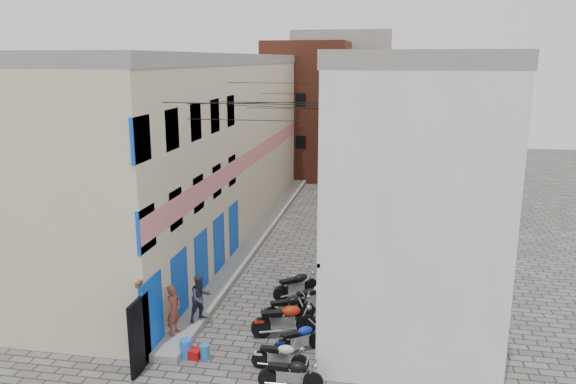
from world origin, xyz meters
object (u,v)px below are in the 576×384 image
Objects in this scene: motorcycle_c at (300,337)px; motorcycle_g at (296,284)px; motorcycle_b at (280,354)px; motorcycle_a at (290,373)px; person_b at (200,298)px; water_jug_far at (186,348)px; water_jug_near at (205,352)px; motorcycle_d at (284,318)px; motorcycle_e at (289,306)px; motorcycle_f at (315,296)px; red_crate at (194,354)px; person_a at (174,310)px.

motorcycle_c is 4.03m from motorcycle_g.
motorcycle_b is 0.87× the size of motorcycle_g.
motorcycle_a is 4.77m from person_b.
person_b is at bearing 95.56° from water_jug_far.
water_jug_far reaches higher than water_jug_near.
motorcycle_b is 3.84m from person_b.
water_jug_near is at bearing -67.90° from motorcycle_d.
motorcycle_e is 4.12× the size of water_jug_near.
motorcycle_b is at bearing -84.12° from person_b.
motorcycle_g is (-0.87, 6.00, 0.04)m from motorcycle_a.
water_jug_near is at bearing -62.06° from motorcycle_g.
water_jug_near is (-2.06, -1.86, -0.40)m from motorcycle_d.
motorcycle_f reaches higher than water_jug_near.
motorcycle_f is at bearing -0.07° from motorcycle_g.
motorcycle_c is 2.89m from water_jug_near.
person_b is (-2.73, -2.91, 0.49)m from motorcycle_g.
red_crate is (-3.17, -3.86, -0.45)m from motorcycle_f.
motorcycle_b is 0.91× the size of motorcycle_e.
motorcycle_f is at bearing 53.99° from water_jug_near.
motorcycle_e is (-0.70, 2.01, 0.04)m from motorcycle_c.
motorcycle_b is 3.14m from motorcycle_e.
person_b reaches higher than red_crate.
water_jug_far is at bearing 180.00° from water_jug_near.
motorcycle_b is at bearing -3.48° from water_jug_far.
motorcycle_d is 2.88m from person_b.
person_b is at bearing -97.65° from motorcycle_e.
motorcycle_g is at bearing -178.35° from motorcycle_f.
motorcycle_e reaches higher than water_jug_far.
motorcycle_f is 4.52× the size of red_crate.
motorcycle_d is at bearing 35.06° from water_jug_far.
motorcycle_e is at bearing -30.56° from person_b.
motorcycle_d is at bearing -168.02° from motorcycle_a.
motorcycle_d is at bearing -59.31° from motorcycle_f.
water_jug_far reaches higher than red_crate.
motorcycle_e is at bearing -37.97° from motorcycle_g.
person_a reaches higher than motorcycle_a.
red_crate is (-3.08, -0.93, -0.35)m from motorcycle_c.
motorcycle_a is 1.11× the size of person_a.
motorcycle_d is 2.80m from water_jug_near.
person_a reaches higher than water_jug_far.
motorcycle_b is 2.95× the size of water_jug_far.
motorcycle_e is 3.93m from person_a.
motorcycle_d is 3.09m from red_crate.
person_b is at bearing -101.03° from motorcycle_f.
motorcycle_a is 3.07m from motorcycle_d.
water_jug_near is at bearing -94.20° from motorcycle_b.
motorcycle_b is at bearing -95.76° from person_a.
motorcycle_a is 6.06m from motorcycle_g.
water_jug_near is (1.32, -0.92, -0.83)m from person_a.
water_jug_far is 0.28m from red_crate.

